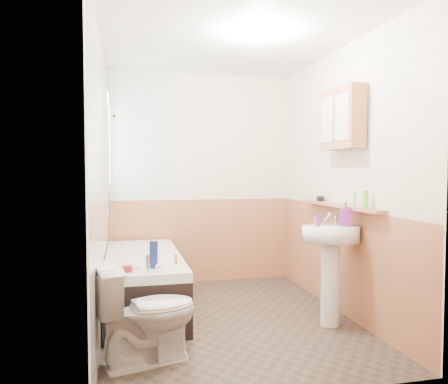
{
  "coord_description": "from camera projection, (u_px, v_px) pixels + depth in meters",
  "views": [
    {
      "loc": [
        -0.91,
        -3.78,
        1.35
      ],
      "look_at": [
        0.0,
        0.15,
        1.15
      ],
      "focal_mm": 35.0,
      "sensor_mm": 36.0,
      "label": 1
    }
  ],
  "objects": [
    {
      "name": "clear_bottle",
      "position": [
        318.0,
        221.0,
        3.71
      ],
      "size": [
        0.05,
        0.05,
        0.11
      ],
      "primitive_type": "cylinder",
      "rotation": [
        0.0,
        0.0,
        0.29
      ],
      "color": "purple",
      "rests_on": "sink"
    },
    {
      "name": "blue_gel",
      "position": [
        154.0,
        255.0,
        3.6
      ],
      "size": [
        0.07,
        0.06,
        0.23
      ],
      "primitive_type": "cube",
      "rotation": [
        0.0,
        0.0,
        -0.3
      ],
      "color": "navy",
      "rests_on": "bathtub"
    },
    {
      "name": "sink",
      "position": [
        331.0,
        254.0,
        3.79
      ],
      "size": [
        0.51,
        0.41,
        0.98
      ],
      "rotation": [
        0.0,
        0.0,
        0.07
      ],
      "color": "white",
      "rests_on": "floor"
    },
    {
      "name": "foam_can",
      "position": [
        366.0,
        199.0,
        3.6
      ],
      "size": [
        0.05,
        0.05,
        0.15
      ],
      "primitive_type": "cylinder",
      "rotation": [
        0.0,
        0.0,
        0.14
      ],
      "color": "#59C647",
      "rests_on": "pine_shelf"
    },
    {
      "name": "cream_jar",
      "position": [
        127.0,
        269.0,
        3.49
      ],
      "size": [
        0.1,
        0.1,
        0.05
      ],
      "primitive_type": "cylinder",
      "rotation": [
        0.0,
        0.0,
        0.43
      ],
      "color": "maroon",
      "rests_on": "bathtub"
    },
    {
      "name": "window",
      "position": [
        108.0,
        142.0,
        4.56
      ],
      "size": [
        0.03,
        0.79,
        0.99
      ],
      "color": "white",
      "rests_on": "wall_left"
    },
    {
      "name": "wainscot_back",
      "position": [
        201.0,
        241.0,
        5.28
      ],
      "size": [
        2.2,
        0.01,
        1.0
      ],
      "primitive_type": "cube",
      "color": "#BA754C",
      "rests_on": "wall_back"
    },
    {
      "name": "wall_right",
      "position": [
        341.0,
        181.0,
        4.14
      ],
      "size": [
        0.02,
        2.8,
        2.5
      ],
      "primitive_type": "cube",
      "color": "#ECE3C3",
      "rests_on": "ground"
    },
    {
      "name": "medicine_cabinet",
      "position": [
        342.0,
        119.0,
        3.92
      ],
      "size": [
        0.15,
        0.6,
        0.54
      ],
      "color": "#BA754C",
      "rests_on": "wall_right"
    },
    {
      "name": "green_bottle",
      "position": [
        355.0,
        196.0,
        3.77
      ],
      "size": [
        0.05,
        0.05,
        0.19
      ],
      "primitive_type": "cone",
      "rotation": [
        0.0,
        0.0,
        0.37
      ],
      "color": "#59C647",
      "rests_on": "pine_shelf"
    },
    {
      "name": "wall_front",
      "position": [
        285.0,
        188.0,
        2.52
      ],
      "size": [
        2.2,
        0.02,
        2.5
      ],
      "primitive_type": "cube",
      "color": "#ECE3C3",
      "rests_on": "ground"
    },
    {
      "name": "toilet",
      "position": [
        147.0,
        313.0,
        3.05
      ],
      "size": [
        0.8,
        0.57,
        0.7
      ],
      "primitive_type": "imported",
      "rotation": [
        0.0,
        0.0,
        1.83
      ],
      "color": "white",
      "rests_on": "floor"
    },
    {
      "name": "orange_bottle",
      "position": [
        176.0,
        259.0,
        3.76
      ],
      "size": [
        0.03,
        0.03,
        0.09
      ],
      "primitive_type": "cylinder",
      "rotation": [
        0.0,
        0.0,
        -0.05
      ],
      "color": "orange",
      "rests_on": "bathtub"
    },
    {
      "name": "soap_bottle",
      "position": [
        346.0,
        220.0,
        3.75
      ],
      "size": [
        0.16,
        0.23,
        0.1
      ],
      "primitive_type": "imported",
      "rotation": [
        0.0,
        0.0,
        -0.36
      ],
      "color": "purple",
      "rests_on": "sink"
    },
    {
      "name": "tile_return_back",
      "position": [
        139.0,
        136.0,
        5.05
      ],
      "size": [
        0.75,
        0.01,
        1.5
      ],
      "primitive_type": "cube",
      "color": "white",
      "rests_on": "wall_back"
    },
    {
      "name": "pine_shelf",
      "position": [
        338.0,
        205.0,
        4.06
      ],
      "size": [
        0.1,
        1.41,
        0.03
      ],
      "primitive_type": "cube",
      "color": "#BA754C",
      "rests_on": "wall_right"
    },
    {
      "name": "tile_cladding_left",
      "position": [
        101.0,
        182.0,
        3.65
      ],
      "size": [
        0.01,
        2.8,
        2.5
      ],
      "primitive_type": "cube",
      "color": "white",
      "rests_on": "wall_left"
    },
    {
      "name": "floor",
      "position": [
        228.0,
        319.0,
        3.95
      ],
      "size": [
        2.8,
        2.8,
        0.0
      ],
      "primitive_type": "plane",
      "color": "#312823",
      "rests_on": "ground"
    },
    {
      "name": "ceiling",
      "position": [
        228.0,
        39.0,
        3.83
      ],
      "size": [
        2.8,
        2.8,
        0.0
      ],
      "primitive_type": "plane",
      "rotation": [
        3.14,
        0.0,
        0.0
      ],
      "color": "white",
      "rests_on": "ground"
    },
    {
      "name": "wainscot_front",
      "position": [
        282.0,
        314.0,
        2.58
      ],
      "size": [
        2.2,
        0.01,
        1.0
      ],
      "primitive_type": "cube",
      "color": "#BA754C",
      "rests_on": "wall_front"
    },
    {
      "name": "bathtub",
      "position": [
        143.0,
        281.0,
        4.23
      ],
      "size": [
        0.7,
        1.75,
        0.68
      ],
      "color": "black",
      "rests_on": "floor"
    },
    {
      "name": "wainscot_right",
      "position": [
        338.0,
        259.0,
        4.17
      ],
      "size": [
        0.01,
        2.8,
        1.0
      ],
      "primitive_type": "cube",
      "color": "#BA754C",
      "rests_on": "wall_right"
    },
    {
      "name": "wall_left",
      "position": [
        99.0,
        182.0,
        3.64
      ],
      "size": [
        0.02,
        2.8,
        2.5
      ],
      "primitive_type": "cube",
      "color": "#ECE3C3",
      "rests_on": "ground"
    },
    {
      "name": "shower_riser",
      "position": [
        109.0,
        145.0,
        4.21
      ],
      "size": [
        0.1,
        0.08,
        1.18
      ],
      "color": "silver",
      "rests_on": "wall_left"
    },
    {
      "name": "wall_back",
      "position": [
        201.0,
        179.0,
        5.26
      ],
      "size": [
        2.2,
        0.02,
        2.5
      ],
      "primitive_type": "cube",
      "color": "#ECE3C3",
      "rests_on": "ground"
    },
    {
      "name": "black_jar",
      "position": [
        320.0,
        199.0,
        4.43
      ],
      "size": [
        0.08,
        0.08,
        0.05
      ],
      "primitive_type": "cylinder",
      "rotation": [
        0.0,
        0.0,
        0.04
      ],
      "color": "black",
      "rests_on": "pine_shelf"
    }
  ]
}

